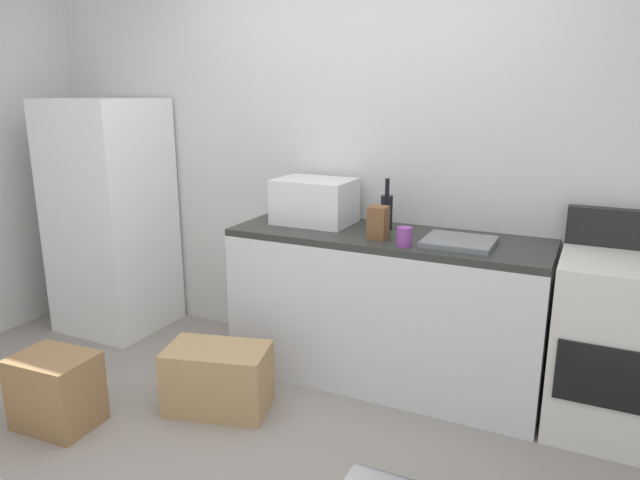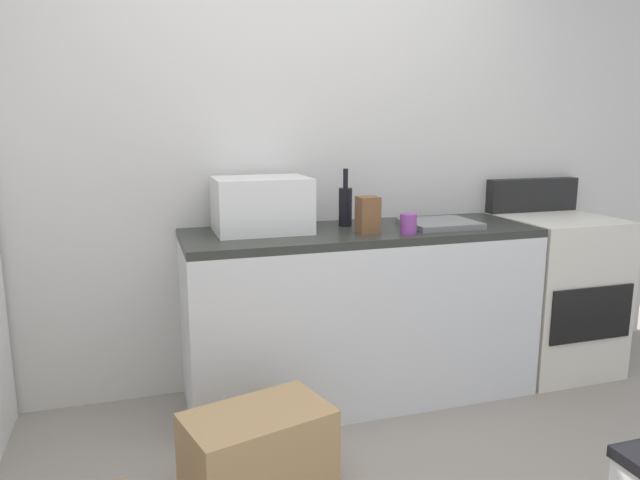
{
  "view_description": "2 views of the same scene",
  "coord_description": "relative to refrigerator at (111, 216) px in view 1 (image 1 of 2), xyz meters",
  "views": [
    {
      "loc": [
        1.35,
        -1.85,
        1.7
      ],
      "look_at": [
        -0.05,
        1.06,
        0.86
      ],
      "focal_mm": 32.69,
      "sensor_mm": 36.0,
      "label": 1
    },
    {
      "loc": [
        -0.78,
        -1.52,
        1.43
      ],
      "look_at": [
        0.02,
        1.0,
        0.9
      ],
      "focal_mm": 32.68,
      "sensor_mm": 36.0,
      "label": 2
    }
  ],
  "objects": [
    {
      "name": "ground_plane",
      "position": [
        1.75,
        -1.15,
        -0.82
      ],
      "size": [
        6.0,
        6.0,
        0.0
      ],
      "primitive_type": "plane",
      "color": "gray"
    },
    {
      "name": "wall_back",
      "position": [
        1.75,
        0.4,
        0.48
      ],
      "size": [
        5.0,
        0.1,
        2.6
      ],
      "primitive_type": "cube",
      "color": "silver",
      "rests_on": "ground_plane"
    },
    {
      "name": "kitchen_counter",
      "position": [
        2.05,
        0.05,
        -0.37
      ],
      "size": [
        1.8,
        0.6,
        0.9
      ],
      "color": "silver",
      "rests_on": "ground_plane"
    },
    {
      "name": "refrigerator",
      "position": [
        0.0,
        0.0,
        0.0
      ],
      "size": [
        0.68,
        0.66,
        1.64
      ],
      "primitive_type": "cube",
      "color": "white",
      "rests_on": "ground_plane"
    },
    {
      "name": "stove_oven",
      "position": [
        3.27,
        0.06,
        -0.35
      ],
      "size": [
        0.6,
        0.61,
        1.1
      ],
      "color": "silver",
      "rests_on": "ground_plane"
    },
    {
      "name": "microwave",
      "position": [
        1.55,
        0.13,
        0.22
      ],
      "size": [
        0.46,
        0.34,
        0.27
      ],
      "primitive_type": "cube",
      "color": "white",
      "rests_on": "kitchen_counter"
    },
    {
      "name": "sink_basin",
      "position": [
        2.47,
        -0.0,
        0.1
      ],
      "size": [
        0.36,
        0.32,
        0.03
      ],
      "primitive_type": "cube",
      "color": "slate",
      "rests_on": "kitchen_counter"
    },
    {
      "name": "wine_bottle",
      "position": [
        2.0,
        0.16,
        0.19
      ],
      "size": [
        0.07,
        0.07,
        0.3
      ],
      "color": "black",
      "rests_on": "kitchen_counter"
    },
    {
      "name": "coffee_mug",
      "position": [
        2.22,
        -0.15,
        0.13
      ],
      "size": [
        0.08,
        0.08,
        0.1
      ],
      "primitive_type": "cylinder",
      "color": "purple",
      "rests_on": "kitchen_counter"
    },
    {
      "name": "knife_block",
      "position": [
        2.04,
        -0.07,
        0.17
      ],
      "size": [
        0.1,
        0.1,
        0.18
      ],
      "primitive_type": "cube",
      "color": "brown",
      "rests_on": "kitchen_counter"
    },
    {
      "name": "cardboard_box_medium",
      "position": [
        0.7,
        -1.16,
        -0.62
      ],
      "size": [
        0.42,
        0.32,
        0.39
      ],
      "primitive_type": "cube",
      "rotation": [
        0.0,
        0.0,
        0.06
      ],
      "color": "olive",
      "rests_on": "ground_plane"
    },
    {
      "name": "cardboard_box_small",
      "position": [
        1.36,
        -0.66,
        -0.64
      ],
      "size": [
        0.61,
        0.45,
        0.36
      ],
      "primitive_type": "cube",
      "rotation": [
        0.0,
        0.0,
        0.26
      ],
      "color": "tan",
      "rests_on": "ground_plane"
    }
  ]
}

